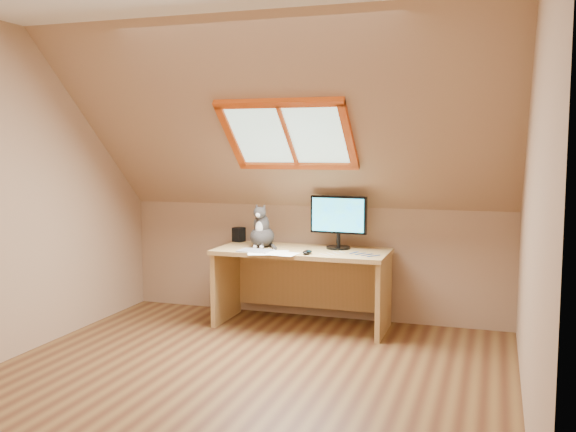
% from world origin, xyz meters
% --- Properties ---
extents(ground, '(3.50, 3.50, 0.00)m').
position_xyz_m(ground, '(0.00, 0.00, 0.00)').
color(ground, brown).
rests_on(ground, ground).
extents(room_shell, '(3.52, 3.52, 2.41)m').
position_xyz_m(room_shell, '(0.00, -0.09, 1.43)').
color(room_shell, '#A38262').
rests_on(room_shell, ground).
extents(desk, '(1.46, 0.64, 0.67)m').
position_xyz_m(desk, '(0.01, 1.44, 0.45)').
color(desk, tan).
rests_on(desk, ground).
extents(monitor, '(0.49, 0.21, 0.45)m').
position_xyz_m(monitor, '(0.29, 1.51, 0.92)').
color(monitor, black).
rests_on(monitor, desk).
extents(cat, '(0.21, 0.25, 0.38)m').
position_xyz_m(cat, '(-0.36, 1.40, 0.80)').
color(cat, '#3B3634').
rests_on(cat, desk).
extents(desk_speaker, '(0.12, 0.12, 0.13)m').
position_xyz_m(desk_speaker, '(-0.67, 1.63, 0.73)').
color(desk_speaker, black).
rests_on(desk_speaker, desk).
extents(graphics_tablet, '(0.28, 0.20, 0.01)m').
position_xyz_m(graphics_tablet, '(-0.33, 1.16, 0.67)').
color(graphics_tablet, '#B2B2B7').
rests_on(graphics_tablet, desk).
extents(mouse, '(0.08, 0.12, 0.04)m').
position_xyz_m(mouse, '(0.12, 1.15, 0.68)').
color(mouse, black).
rests_on(mouse, desk).
extents(papers, '(0.35, 0.30, 0.01)m').
position_xyz_m(papers, '(-0.13, 1.12, 0.67)').
color(papers, white).
rests_on(papers, desk).
extents(cables, '(0.51, 0.26, 0.01)m').
position_xyz_m(cables, '(0.47, 1.26, 0.67)').
color(cables, silver).
rests_on(cables, desk).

